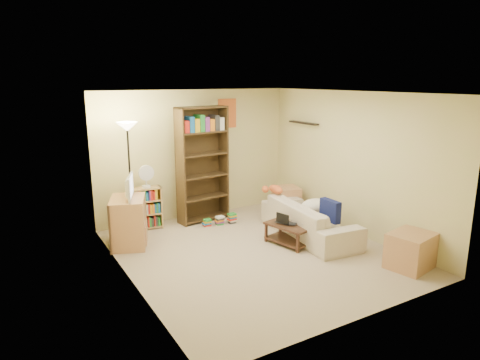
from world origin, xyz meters
The scene contains 19 objects.
room centered at (0.00, 0.01, 1.62)m, with size 4.50×4.54×2.52m.
sofa centered at (1.20, 0.15, 0.30)m, with size 1.02×2.15×0.61m, color beige.
navy_pillow centered at (1.25, -0.31, 0.58)m, with size 0.40×0.12×0.36m, color #121A52.
cream_blanket centered at (1.35, 0.19, 0.52)m, with size 0.56×0.40×0.24m, color white.
tabby_cat centered at (1.01, 0.97, 0.69)m, with size 0.48×0.21×0.16m.
coffee_table centered at (0.66, 0.02, 0.21)m, with size 0.60×0.85×0.34m.
laptop centered at (0.67, 0.10, 0.36)m, with size 0.39×0.43×0.03m, color black.
laptop_screen centered at (0.56, 0.07, 0.45)m, with size 0.01×0.26×0.17m, color white.
mug centered at (0.79, -0.22, 0.38)m, with size 0.10×0.10×0.08m, color silver.
tv_remote centered at (0.68, 0.29, 0.35)m, with size 0.04×0.14×0.02m, color black.
tv_stand centered at (-1.65, 1.33, 0.40)m, with size 0.54×0.75×0.81m, color tan.
television centered at (-1.65, 1.33, 1.00)m, with size 0.32×0.65×0.38m, color black.
tall_bookshelf centered at (-0.02, 1.86, 1.16)m, with size 1.02×0.44×2.20m.
short_bookshelf centered at (-1.16, 1.96, 0.39)m, with size 0.63×0.31×0.78m.
desk_fan centered at (-1.12, 1.92, 1.01)m, with size 0.28×0.16×0.42m.
floor_lamp centered at (-1.51, 1.56, 1.61)m, with size 0.34×0.34×2.02m.
side_table centered at (1.61, 1.38, 0.28)m, with size 0.49×0.49×0.56m, color tan.
end_cabinet centered at (1.65, -1.61, 0.26)m, with size 0.63×0.53×0.53m, color tan.
book_stacks centered at (0.15, 1.46, 0.08)m, with size 0.65×0.21×0.20m.
Camera 1 is at (-3.43, -5.37, 2.70)m, focal length 32.00 mm.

